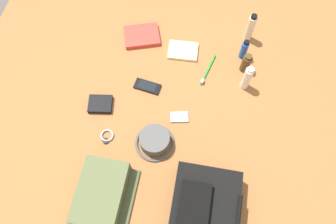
# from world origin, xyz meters

# --- Properties ---
(ground_plane) EXTENTS (2.64, 2.02, 0.02)m
(ground_plane) POSITION_xyz_m (0.00, 0.00, -0.01)
(ground_plane) COLOR #935E32
(ground_plane) RESTS_ON ground
(backpack) EXTENTS (0.35, 0.27, 0.14)m
(backpack) POSITION_xyz_m (0.41, 0.22, 0.06)
(backpack) COLOR black
(backpack) RESTS_ON ground_plane
(toiletry_pouch) EXTENTS (0.28, 0.23, 0.09)m
(toiletry_pouch) POSITION_xyz_m (0.42, -0.20, 0.04)
(toiletry_pouch) COLOR #56603D
(toiletry_pouch) RESTS_ON ground_plane
(bucket_hat) EXTENTS (0.18, 0.18, 0.07)m
(bucket_hat) POSITION_xyz_m (0.15, -0.03, 0.03)
(bucket_hat) COLOR #535353
(bucket_hat) RESTS_ON ground_plane
(lotion_bottle) EXTENTS (0.04, 0.04, 0.17)m
(lotion_bottle) POSITION_xyz_m (-0.52, 0.32, 0.08)
(lotion_bottle) COLOR beige
(lotion_bottle) RESTS_ON ground_plane
(deodorant_spray) EXTENTS (0.03, 0.03, 0.12)m
(deodorant_spray) POSITION_xyz_m (-0.40, 0.31, 0.06)
(deodorant_spray) COLOR blue
(deodorant_spray) RESTS_ON ground_plane
(cologne_bottle) EXTENTS (0.04, 0.04, 0.11)m
(cologne_bottle) POSITION_xyz_m (-0.32, 0.33, 0.05)
(cologne_bottle) COLOR #473319
(cologne_bottle) RESTS_ON ground_plane
(toothpaste_tube) EXTENTS (0.04, 0.04, 0.16)m
(toothpaste_tube) POSITION_xyz_m (-0.23, 0.33, 0.08)
(toothpaste_tube) COLOR white
(toothpaste_tube) RESTS_ON ground_plane
(paperback_novel) EXTENTS (0.19, 0.22, 0.02)m
(paperback_novel) POSITION_xyz_m (-0.42, -0.22, 0.01)
(paperback_novel) COLOR red
(paperback_novel) RESTS_ON ground_plane
(cell_phone) EXTENTS (0.07, 0.13, 0.01)m
(cell_phone) POSITION_xyz_m (-0.13, -0.13, 0.01)
(cell_phone) COLOR black
(cell_phone) RESTS_ON ground_plane
(media_player) EXTENTS (0.07, 0.09, 0.01)m
(media_player) POSITION_xyz_m (-0.00, 0.05, 0.01)
(media_player) COLOR #B7B7BC
(media_player) RESTS_ON ground_plane
(wristwatch) EXTENTS (0.07, 0.06, 0.01)m
(wristwatch) POSITION_xyz_m (0.16, -0.25, 0.01)
(wristwatch) COLOR #99999E
(wristwatch) RESTS_ON ground_plane
(toothbrush) EXTENTS (0.18, 0.06, 0.02)m
(toothbrush) POSITION_xyz_m (-0.27, 0.15, 0.01)
(toothbrush) COLOR #198C33
(toothbrush) RESTS_ON ground_plane
(wallet) EXTENTS (0.11, 0.12, 0.02)m
(wallet) POSITION_xyz_m (0.01, -0.33, 0.01)
(wallet) COLOR black
(wallet) RESTS_ON ground_plane
(notepad) EXTENTS (0.12, 0.16, 0.02)m
(notepad) POSITION_xyz_m (-0.37, 0.01, 0.01)
(notepad) COLOR beige
(notepad) RESTS_ON ground_plane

